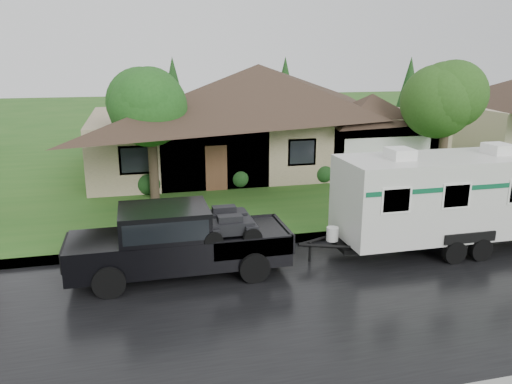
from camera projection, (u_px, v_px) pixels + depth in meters
ground at (306, 267)px, 15.06m from camera, size 140.00×140.00×0.00m
road at (332, 297)px, 13.19m from camera, size 140.00×8.00×0.01m
curb at (285, 239)px, 17.15m from camera, size 140.00×0.50×0.15m
lawn at (221, 164)px, 29.09m from camera, size 140.00×26.00×0.15m
house_main at (264, 104)px, 27.61m from camera, size 19.44×10.80×6.90m
tree_left_green at (150, 104)px, 20.79m from camera, size 3.55×3.55×5.88m
tree_right_green at (448, 98)px, 23.23m from camera, size 3.60×3.60×5.96m
shrub_row at (282, 174)px, 24.06m from camera, size 13.60×1.00×1.00m
pickup_truck at (175, 239)px, 14.31m from camera, size 6.21×2.36×2.07m
travel_trailer at (448, 195)px, 16.15m from camera, size 7.66×2.69×3.43m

